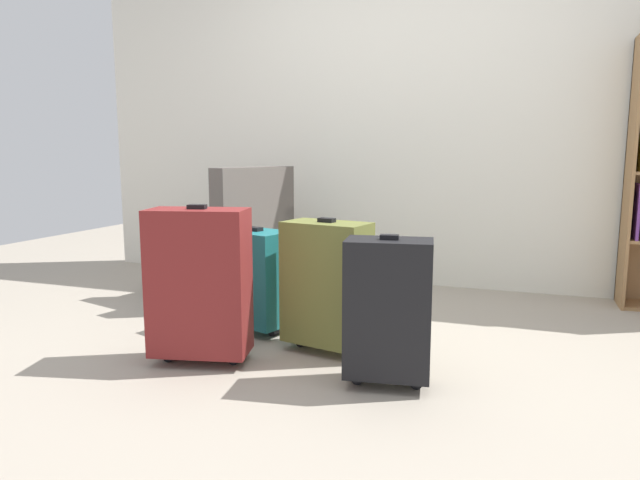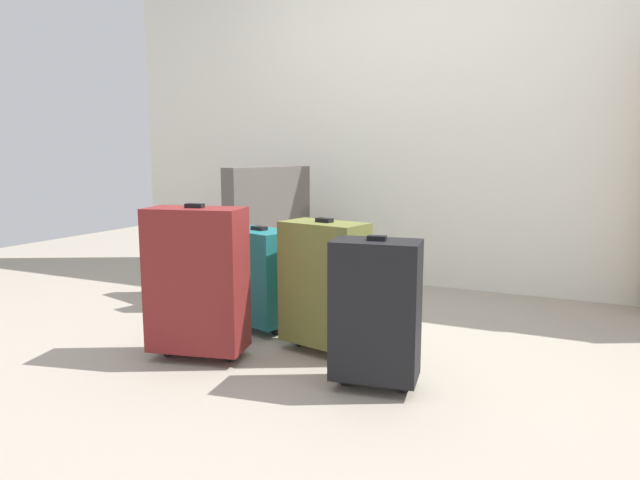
# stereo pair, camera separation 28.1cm
# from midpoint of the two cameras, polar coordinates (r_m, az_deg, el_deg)

# --- Properties ---
(ground_plane) EXTENTS (8.89, 8.89, 0.00)m
(ground_plane) POSITION_cam_midpoint_polar(r_m,az_deg,el_deg) (2.82, -2.34, -11.76)
(ground_plane) COLOR #9E9384
(back_wall) EXTENTS (5.08, 0.10, 2.60)m
(back_wall) POSITION_cam_midpoint_polar(r_m,az_deg,el_deg) (4.35, 6.42, 12.78)
(back_wall) COLOR silver
(back_wall) RESTS_ON ground
(armchair) EXTENTS (0.86, 0.86, 0.90)m
(armchair) POSITION_cam_midpoint_polar(r_m,az_deg,el_deg) (3.99, -11.24, -1.13)
(armchair) COLOR #59514C
(armchair) RESTS_ON ground
(mug) EXTENTS (0.12, 0.08, 0.10)m
(mug) POSITION_cam_midpoint_polar(r_m,az_deg,el_deg) (3.63, -4.35, -6.29)
(mug) COLOR white
(mug) RESTS_ON ground
(suitcase_dark_red) EXTENTS (0.50, 0.33, 0.76)m
(suitcase_dark_red) POSITION_cam_midpoint_polar(r_m,az_deg,el_deg) (2.74, -14.97, -4.15)
(suitcase_dark_red) COLOR maroon
(suitcase_dark_red) RESTS_ON ground
(suitcase_olive) EXTENTS (0.45, 0.31, 0.68)m
(suitcase_olive) POSITION_cam_midpoint_polar(r_m,az_deg,el_deg) (2.80, -2.21, -4.38)
(suitcase_olive) COLOR brown
(suitcase_olive) RESTS_ON ground
(suitcase_teal) EXTENTS (0.44, 0.35, 0.59)m
(suitcase_teal) POSITION_cam_midpoint_polar(r_m,az_deg,el_deg) (3.17, -9.08, -3.75)
(suitcase_teal) COLOR #19666B
(suitcase_teal) RESTS_ON ground
(suitcase_black) EXTENTS (0.39, 0.26, 0.65)m
(suitcase_black) POSITION_cam_midpoint_polar(r_m,az_deg,el_deg) (2.40, 3.54, -6.94)
(suitcase_black) COLOR black
(suitcase_black) RESTS_ON ground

